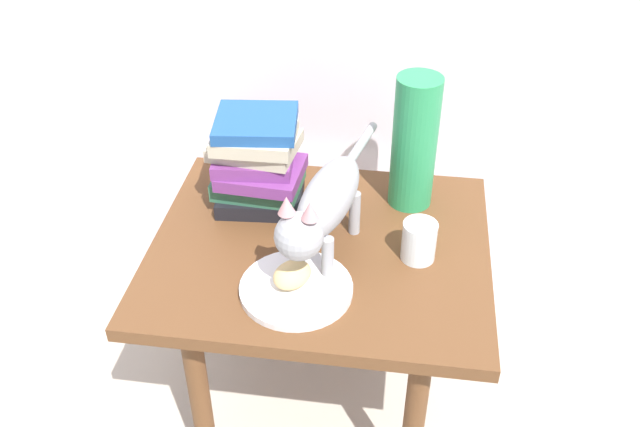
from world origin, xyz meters
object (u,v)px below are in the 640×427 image
book_stack (258,163)px  candle_jar (419,243)px  cat (323,206)px  green_vase (414,143)px  side_table (320,270)px  bread_roll (292,275)px  plate (296,289)px

book_stack → candle_jar: size_ratio=2.53×
cat → green_vase: size_ratio=1.55×
side_table → green_vase: 0.34m
bread_roll → book_stack: (-0.12, 0.27, 0.07)m
side_table → bread_roll: bread_roll is taller
plate → green_vase: size_ratio=0.72×
book_stack → side_table: bearing=-39.8°
side_table → plate: (-0.03, -0.15, 0.08)m
plate → green_vase: 0.42m
side_table → green_vase: green_vase is taller
cat → plate: bearing=-109.9°
bread_roll → cat: cat is taller
plate → cat: (0.04, 0.11, 0.13)m
candle_jar → cat: bearing=-171.2°
side_table → candle_jar: size_ratio=8.25×
bread_roll → book_stack: 0.31m
book_stack → candle_jar: bearing=-21.8°
book_stack → green_vase: size_ratio=0.71×
cat → book_stack: size_ratio=2.19×
green_vase → candle_jar: size_ratio=3.58×
bread_roll → book_stack: bearing=114.0°
plate → candle_jar: size_ratio=2.57×
cat → bread_roll: bearing=-114.1°
bread_roll → side_table: bearing=77.3°
plate → bread_roll: (-0.01, 0.00, 0.03)m
book_stack → candle_jar: book_stack is taller
green_vase → candle_jar: 0.23m
book_stack → green_vase: (0.33, 0.05, 0.05)m
bread_roll → green_vase: size_ratio=0.26×
green_vase → cat: bearing=-126.2°
plate → cat: 0.17m
plate → green_vase: (0.20, 0.33, 0.15)m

